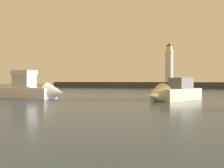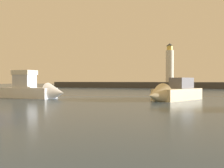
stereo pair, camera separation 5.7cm
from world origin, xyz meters
name	(u,v)px [view 1 (the left image)]	position (x,y,z in m)	size (l,w,h in m)	color
ground_plane	(140,95)	(0.00, 35.14, 0.00)	(220.00, 220.00, 0.00)	#384C60
breakwater	(161,85)	(0.00, 70.27, 0.89)	(69.26, 5.29, 1.77)	#423F3D
lighthouse	(169,64)	(2.44, 70.27, 7.18)	(2.26, 2.26, 11.43)	silver
motorboat_3	(171,93)	(5.16, 26.45, 0.86)	(6.62, 8.60, 3.13)	beige
motorboat_4	(35,90)	(-11.92, 25.06, 1.08)	(9.31, 3.37, 4.15)	white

